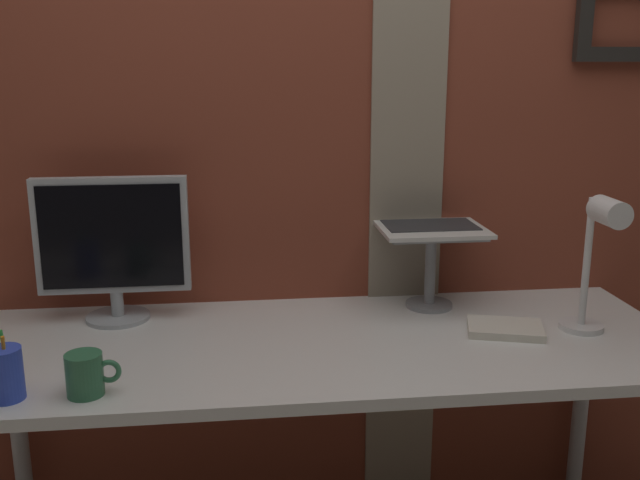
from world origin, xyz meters
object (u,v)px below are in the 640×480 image
object	(u,v)px
laptop	(426,209)
coffee_mug	(86,374)
pen_cup	(5,374)
monitor	(113,242)
desk_lamp	(598,250)

from	to	relation	value
laptop	coffee_mug	xyz separation A→B (m)	(-0.91, -0.56, -0.24)
pen_cup	coffee_mug	size ratio (longest dim) A/B	1.35
laptop	coffee_mug	size ratio (longest dim) A/B	2.62
monitor	desk_lamp	bearing A→B (deg)	-12.51
monitor	coffee_mug	distance (m)	0.52
laptop	desk_lamp	distance (m)	0.51
pen_cup	desk_lamp	bearing A→B (deg)	7.84
desk_lamp	pen_cup	world-z (taller)	desk_lamp
monitor	coffee_mug	size ratio (longest dim) A/B	3.49
pen_cup	coffee_mug	bearing A→B (deg)	-0.04
monitor	laptop	size ratio (longest dim) A/B	1.33
monitor	laptop	bearing A→B (deg)	4.48
laptop	pen_cup	size ratio (longest dim) A/B	1.94
laptop	desk_lamp	size ratio (longest dim) A/B	0.83
desk_lamp	coffee_mug	bearing A→B (deg)	-171.12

